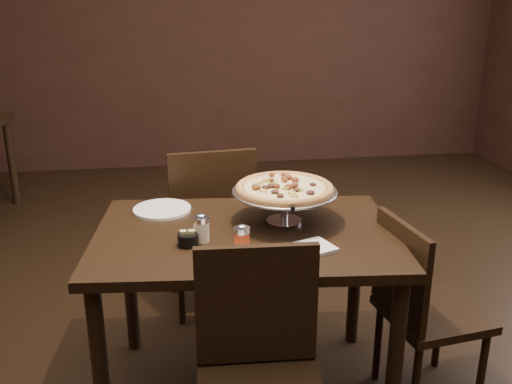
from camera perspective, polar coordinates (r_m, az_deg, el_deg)
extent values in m
cube|color=black|center=(2.81, -0.16, -17.72)|extent=(6.00, 7.00, 0.02)
cube|color=black|center=(5.75, -5.64, 16.36)|extent=(6.00, 0.02, 2.80)
cube|color=black|center=(2.33, -1.03, -4.44)|extent=(1.29, 0.93, 0.04)
cylinder|color=black|center=(2.27, -15.27, -17.01)|extent=(0.06, 0.06, 0.72)
cylinder|color=black|center=(2.30, 13.73, -16.23)|extent=(0.06, 0.06, 0.72)
cylinder|color=black|center=(2.85, -12.51, -8.82)|extent=(0.06, 0.06, 0.72)
cylinder|color=black|center=(2.87, 9.88, -8.34)|extent=(0.06, 0.06, 0.72)
cylinder|color=black|center=(5.13, -23.26, 2.80)|extent=(0.06, 0.06, 0.73)
cylinder|color=silver|center=(2.42, 2.82, -2.90)|extent=(0.15, 0.15, 0.01)
cylinder|color=silver|center=(2.40, 2.84, -1.49)|extent=(0.03, 0.03, 0.12)
cylinder|color=silver|center=(2.37, 2.86, -0.09)|extent=(0.11, 0.11, 0.01)
cylinder|color=#96969A|center=(2.37, 2.87, 0.06)|extent=(0.43, 0.43, 0.01)
torus|color=#96969A|center=(2.37, 2.87, 0.09)|extent=(0.44, 0.44, 0.01)
cylinder|color=#A06130|center=(2.37, 2.87, 0.28)|extent=(0.40, 0.40, 0.01)
torus|color=#A06130|center=(2.37, 2.87, 0.38)|extent=(0.41, 0.41, 0.03)
cylinder|color=tan|center=(2.37, 2.87, 0.50)|extent=(0.34, 0.34, 0.01)
cylinder|color=#F9EBC2|center=(2.23, -5.48, -3.95)|extent=(0.06, 0.06, 0.08)
cylinder|color=silver|center=(2.21, -5.52, -2.72)|extent=(0.07, 0.07, 0.02)
ellipsoid|color=silver|center=(2.20, -5.54, -2.32)|extent=(0.04, 0.04, 0.01)
cylinder|color=maroon|center=(2.13, -1.42, -5.00)|extent=(0.06, 0.06, 0.08)
cylinder|color=silver|center=(2.11, -1.43, -3.82)|extent=(0.06, 0.06, 0.02)
ellipsoid|color=silver|center=(2.11, -1.43, -3.43)|extent=(0.03, 0.03, 0.01)
cylinder|color=black|center=(2.20, -6.82, -4.73)|extent=(0.08, 0.08, 0.05)
cube|color=#D1BF79|center=(2.20, -7.18, -4.49)|extent=(0.03, 0.02, 0.05)
cube|color=#D1BF79|center=(2.20, -6.56, -4.46)|extent=(0.03, 0.02, 0.05)
cube|color=white|center=(2.17, 5.86, -5.54)|extent=(0.17, 0.17, 0.01)
cylinder|color=white|center=(2.57, -9.37, -1.72)|extent=(0.26, 0.26, 0.01)
cylinder|color=white|center=(2.06, -1.63, -7.00)|extent=(0.24, 0.24, 0.01)
cone|color=silver|center=(2.20, 3.72, -1.34)|extent=(0.12, 0.12, 0.00)
cylinder|color=black|center=(2.20, 3.72, -1.28)|extent=(0.04, 0.11, 0.02)
cube|color=black|center=(3.14, -4.83, -3.76)|extent=(0.48, 0.48, 0.04)
cube|color=black|center=(2.86, -4.30, -0.42)|extent=(0.44, 0.07, 0.46)
cylinder|color=black|center=(3.43, -2.26, -6.00)|extent=(0.04, 0.04, 0.43)
cylinder|color=black|center=(3.38, -8.24, -6.58)|extent=(0.04, 0.04, 0.43)
cylinder|color=black|center=(3.12, -0.85, -8.72)|extent=(0.04, 0.04, 0.43)
cylinder|color=black|center=(3.06, -7.48, -9.42)|extent=(0.04, 0.04, 0.43)
cube|color=black|center=(1.97, 0.06, -11.18)|extent=(0.42, 0.05, 0.44)
cube|color=black|center=(2.57, 17.25, -11.57)|extent=(0.44, 0.44, 0.04)
cube|color=black|center=(2.38, 14.24, -7.60)|extent=(0.08, 0.39, 0.41)
cylinder|color=black|center=(2.66, 21.65, -16.28)|extent=(0.03, 0.03, 0.38)
cylinder|color=black|center=(2.87, 17.77, -13.06)|extent=(0.03, 0.03, 0.38)
cylinder|color=black|center=(2.72, 12.10, -14.43)|extent=(0.03, 0.03, 0.38)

